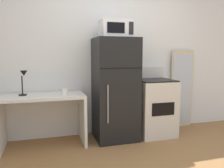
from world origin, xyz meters
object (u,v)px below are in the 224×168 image
at_px(microwave, 116,29).
at_px(oven_range, 154,107).
at_px(coffee_mug, 64,92).
at_px(desk_lamp, 23,79).
at_px(desk, 43,110).
at_px(leaning_mirror, 182,89).
at_px(refrigerator, 115,89).

xyz_separation_m(microwave, oven_range, (0.67, 0.02, -1.24)).
height_order(coffee_mug, oven_range, oven_range).
relative_size(desk_lamp, coffee_mug, 3.72).
xyz_separation_m(desk, leaning_mirror, (2.43, 0.25, 0.18)).
bearing_deg(oven_range, refrigerator, -179.96).
distance_m(coffee_mug, microwave, 1.20).
bearing_deg(leaning_mirror, refrigerator, -169.29).
distance_m(microwave, leaning_mirror, 1.70).
distance_m(refrigerator, oven_range, 0.75).
height_order(desk_lamp, microwave, microwave).
xyz_separation_m(coffee_mug, leaning_mirror, (2.14, 0.39, -0.10)).
bearing_deg(microwave, coffee_mug, -171.63).
bearing_deg(desk, refrigerator, -0.48).
height_order(microwave, oven_range, microwave).
bearing_deg(oven_range, coffee_mug, -174.62).
relative_size(coffee_mug, microwave, 0.21).
bearing_deg(desk_lamp, coffee_mug, -17.48).
height_order(desk_lamp, refrigerator, refrigerator).
distance_m(oven_range, leaning_mirror, 0.76).
bearing_deg(leaning_mirror, oven_range, -159.38).
bearing_deg(microwave, desk_lamp, 177.64).
distance_m(coffee_mug, leaning_mirror, 2.18).
relative_size(desk_lamp, oven_range, 0.32).
height_order(coffee_mug, leaning_mirror, leaning_mirror).
distance_m(desk_lamp, leaning_mirror, 2.71).
distance_m(desk, desk_lamp, 0.53).
xyz_separation_m(refrigerator, microwave, (0.00, -0.02, 0.92)).
bearing_deg(desk, desk_lamp, 174.34).
distance_m(coffee_mug, oven_range, 1.50).
bearing_deg(microwave, refrigerator, 90.33).
relative_size(desk_lamp, microwave, 0.77).
height_order(desk, leaning_mirror, leaning_mirror).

